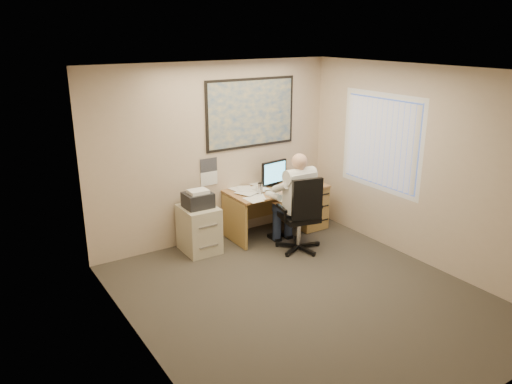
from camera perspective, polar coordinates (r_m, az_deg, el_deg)
room_shell at (r=5.72m, az=6.01°, el=-0.03°), size 4.00×4.50×2.70m
desk at (r=8.14m, az=4.17°, el=-1.17°), size 1.60×0.97×1.15m
world_map at (r=7.72m, az=-0.56°, el=9.00°), size 1.56×0.03×1.06m
wall_calendar at (r=7.54m, az=-5.41°, el=2.31°), size 0.28×0.01×0.42m
window_blinds at (r=7.54m, az=14.06°, el=5.53°), size 0.06×1.40×1.30m
filing_cabinet at (r=7.33m, az=-6.55°, el=-3.76°), size 0.50×0.59×0.95m
office_chair at (r=7.36m, az=5.24°, el=-4.21°), size 0.82×0.82×1.16m
person at (r=7.28m, az=4.85°, el=-1.18°), size 0.62×0.87×1.45m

